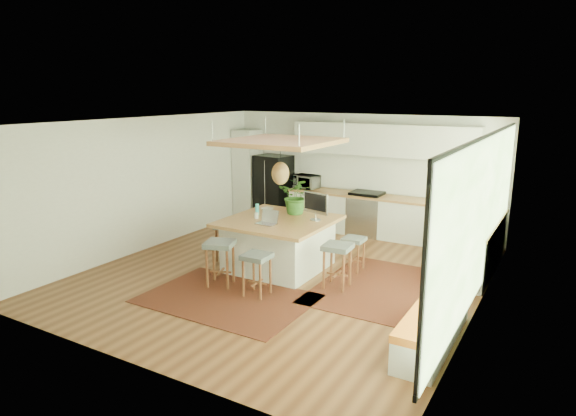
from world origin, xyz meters
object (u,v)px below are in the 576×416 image
Objects in this scene: stool_near_left at (220,265)px; microwave at (307,180)px; stool_left_side at (227,242)px; island at (279,244)px; stool_right_back at (354,252)px; laptop at (266,218)px; fridge at (274,185)px; stool_right_front at (337,267)px; island_plant at (297,200)px; monitor at (316,206)px; stool_near_right at (257,274)px.

stool_near_left is 1.35× the size of microwave.
stool_near_left is 1.08× the size of stool_left_side.
stool_right_back is (1.24, 0.57, -0.11)m from island.
laptop is (1.11, -0.33, 0.70)m from stool_left_side.
laptop is at bearing 64.39° from stool_near_left.
microwave reaches higher than island.
fridge is 2.14× the size of stool_near_left.
stool_near_left is at bearing -132.46° from stool_right_back.
microwave reaches higher than stool_right_front.
fridge is 2.65× the size of stool_right_back.
stool_near_left is 1.95m from stool_right_front.
stool_left_side is 3.11m from microwave.
microwave is (0.92, 0.02, 0.19)m from fridge.
stool_right_front is (1.73, 0.90, 0.00)m from stool_near_left.
island_plant is (-1.25, 0.86, 0.85)m from stool_right_front.
island is 2.39× the size of stool_near_left.
microwave is (-1.60, 2.66, -0.07)m from monitor.
monitor is at bearing 51.55° from laptop.
fridge is at bearing 123.31° from island.
stool_near_left is at bearing -152.65° from stool_right_front.
island_plant is at bearing -177.80° from stool_right_back.
monitor reaches higher than stool_near_left.
laptop is 0.95m from island_plant.
laptop is 0.52× the size of island_plant.
island_plant reaches higher than stool_left_side.
island_plant is at bearing 98.93° from stool_near_right.
island_plant reaches higher than stool_right_back.
fridge reaches higher than stool_right_back.
stool_right_back is 1.74m from laptop.
microwave is at bearing 125.44° from stool_right_front.
island is 2.46× the size of stool_right_front.
monitor is 0.58m from island_plant.
stool_right_front is 1.26m from monitor.
fridge is 4.80m from stool_near_right.
island_plant is (-0.28, 1.81, 0.85)m from stool_near_right.
monitor is (-0.72, 0.61, 0.83)m from stool_right_front.
monitor is at bearing 139.97° from stool_right_front.
stool_near_left is 4.27m from microwave.
stool_right_front is 4.08m from microwave.
microwave is 2.63m from island_plant.
laptop is at bearing -91.92° from island.
monitor is (-0.64, -0.30, 0.83)m from stool_right_back.
monitor is at bearing -154.98° from stool_right_back.
microwave is (-2.23, 2.36, 0.76)m from stool_right_back.
stool_right_front is 2.46m from stool_left_side.
island is 1.37m from stool_right_back.
microwave reaches higher than stool_left_side.
stool_left_side is at bearing -153.21° from island_plant.
stool_near_left is (1.51, -4.14, -0.57)m from fridge.
stool_right_front is 1.74m from island_plant.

